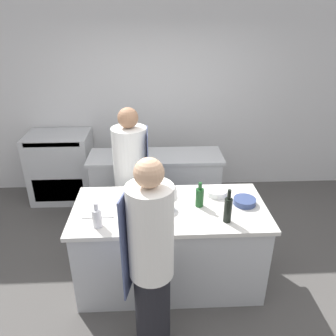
{
  "coord_description": "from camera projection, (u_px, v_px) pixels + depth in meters",
  "views": [
    {
      "loc": [
        -0.14,
        -2.65,
        2.57
      ],
      "look_at": [
        0.0,
        0.35,
        1.13
      ],
      "focal_mm": 35.0,
      "sensor_mm": 36.0,
      "label": 1
    }
  ],
  "objects": [
    {
      "name": "oven_range",
      "position": [
        62.0,
        167.0,
        4.82
      ],
      "size": [
        0.88,
        0.62,
        1.01
      ],
      "color": "#B7BABC",
      "rests_on": "ground_plane"
    },
    {
      "name": "bowl_mixing_large",
      "position": [
        217.0,
        192.0,
        3.33
      ],
      "size": [
        0.21,
        0.21,
        0.06
      ],
      "color": "white",
      "rests_on": "prep_counter"
    },
    {
      "name": "chef_at_prep_near",
      "position": [
        151.0,
        264.0,
        2.43
      ],
      "size": [
        0.37,
        0.36,
        1.74
      ],
      "rotation": [
        0.0,
        0.0,
        1.36
      ],
      "color": "black",
      "rests_on": "ground_plane"
    },
    {
      "name": "bottle_vinegar",
      "position": [
        138.0,
        218.0,
        2.82
      ],
      "size": [
        0.09,
        0.09,
        0.21
      ],
      "color": "#5B2319",
      "rests_on": "prep_counter"
    },
    {
      "name": "bottle_cooking_oil",
      "position": [
        200.0,
        197.0,
        3.11
      ],
      "size": [
        0.08,
        0.08,
        0.25
      ],
      "color": "#19471E",
      "rests_on": "prep_counter"
    },
    {
      "name": "ground_plane",
      "position": [
        170.0,
        277.0,
        3.51
      ],
      "size": [
        16.0,
        16.0,
        0.0
      ],
      "primitive_type": "plane",
      "color": "#4C4947"
    },
    {
      "name": "bowl_prep_small",
      "position": [
        130.0,
        199.0,
        3.22
      ],
      "size": [
        0.26,
        0.26,
        0.06
      ],
      "color": "white",
      "rests_on": "prep_counter"
    },
    {
      "name": "stockpot",
      "position": [
        131.0,
        147.0,
        4.26
      ],
      "size": [
        0.29,
        0.29,
        0.2
      ],
      "color": "#B7BABC",
      "rests_on": "pass_counter"
    },
    {
      "name": "wall_back",
      "position": [
        162.0,
        100.0,
        4.82
      ],
      "size": [
        8.0,
        0.06,
        2.8
      ],
      "color": "silver",
      "rests_on": "ground_plane"
    },
    {
      "name": "chef_at_stove",
      "position": [
        132.0,
        178.0,
        3.79
      ],
      "size": [
        0.4,
        0.39,
        1.66
      ],
      "rotation": [
        0.0,
        0.0,
        -1.55
      ],
      "color": "black",
      "rests_on": "ground_plane"
    },
    {
      "name": "bowl_ceramic_blue",
      "position": [
        245.0,
        201.0,
        3.17
      ],
      "size": [
        0.22,
        0.22,
        0.06
      ],
      "color": "navy",
      "rests_on": "prep_counter"
    },
    {
      "name": "bottle_olive_oil",
      "position": [
        228.0,
        209.0,
        2.87
      ],
      "size": [
        0.07,
        0.07,
        0.32
      ],
      "color": "black",
      "rests_on": "prep_counter"
    },
    {
      "name": "pass_counter",
      "position": [
        156.0,
        185.0,
        4.46
      ],
      "size": [
        1.75,
        0.56,
        0.88
      ],
      "color": "#B7BABC",
      "rests_on": "ground_plane"
    },
    {
      "name": "prep_counter",
      "position": [
        170.0,
        244.0,
        3.32
      ],
      "size": [
        1.85,
        0.87,
        0.88
      ],
      "color": "#B7BABC",
      "rests_on": "ground_plane"
    },
    {
      "name": "bowl_wooden_salad",
      "position": [
        164.0,
        206.0,
        3.07
      ],
      "size": [
        0.19,
        0.19,
        0.07
      ],
      "color": "navy",
      "rests_on": "prep_counter"
    },
    {
      "name": "bottle_sauce",
      "position": [
        146.0,
        199.0,
        3.11
      ],
      "size": [
        0.07,
        0.07,
        0.2
      ],
      "color": "#B2A84C",
      "rests_on": "prep_counter"
    },
    {
      "name": "bottle_wine",
      "position": [
        97.0,
        217.0,
        2.81
      ],
      "size": [
        0.09,
        0.09,
        0.23
      ],
      "color": "silver",
      "rests_on": "prep_counter"
    },
    {
      "name": "cutting_board",
      "position": [
        100.0,
        210.0,
        3.07
      ],
      "size": [
        0.29,
        0.26,
        0.01
      ],
      "color": "white",
      "rests_on": "prep_counter"
    }
  ]
}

